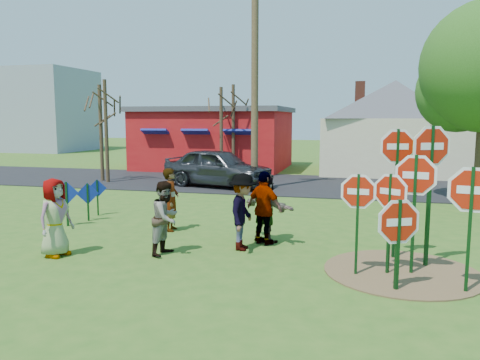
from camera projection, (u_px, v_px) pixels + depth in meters
The scene contains 28 objects.
ground at pixel (211, 246), 11.81m from camera, with size 120.00×120.00×0.00m, color #305D1A.
road at pixel (283, 184), 22.86m from camera, with size 120.00×7.50×0.04m, color black.
dirt_patch at pixel (402, 272), 9.75m from camera, with size 3.20×3.20×0.03m, color brown.
red_building at pixel (215, 138), 30.19m from camera, with size 9.40×7.69×3.90m.
cream_house at pixel (394, 123), 27.38m from camera, with size 9.40×9.40×6.50m.
distant_building at pixel (37, 111), 46.98m from camera, with size 10.00×8.00×8.00m, color #8C939E.
stop_sign_a at pixel (390, 201), 9.46m from camera, with size 0.87×0.49×2.22m.
stop_sign_b at pixel (397, 160), 10.45m from camera, with size 1.05×0.21×3.11m.
stop_sign_c at pixel (415, 187), 9.44m from camera, with size 1.11×0.28×2.62m.
stop_sign_d at pixel (431, 160), 9.85m from camera, with size 1.09×0.51×3.20m.
stop_sign_e at pixel (398, 227), 8.57m from camera, with size 1.04×0.52×1.88m.
stop_sign_f at pixel (472, 199), 8.41m from camera, with size 1.13×0.24×2.49m.
stop_sign_g at pixel (358, 201), 9.40m from camera, with size 0.96×0.09×2.22m.
blue_diamond_b at pixel (67, 198), 13.88m from camera, with size 0.67×0.26×1.35m.
blue_diamond_c at pixel (88, 198), 14.60m from camera, with size 0.61×0.32×1.20m.
blue_diamond_d at pixel (97, 193), 15.43m from camera, with size 0.55×0.29×1.21m.
person_a at pixel (55, 217), 10.82m from camera, with size 0.90×0.58×1.83m, color #3C3D85.
person_b at pixel (171, 200), 13.31m from camera, with size 0.66×0.43×1.80m, color #267960.
person_c at pixel (166, 218), 10.98m from camera, with size 0.85×0.66×1.75m, color brown.
person_d at pixel (243, 212), 11.35m from camera, with size 1.22×0.70×1.88m, color #303135.
person_e at pixel (264, 208), 11.82m from camera, with size 1.10×0.46×1.88m, color #57335E.
person_f at pixel (265, 209), 12.10m from camera, with size 1.62×0.52×1.75m, color #1B5432.
suv at pixel (218, 167), 21.80m from camera, with size 2.11×5.24×1.78m, color #323339.
utility_pole at pixel (255, 70), 20.40m from camera, with size 2.41×0.73×10.03m.
bare_tree_west at pixel (100, 119), 23.57m from camera, with size 1.80×1.80×4.88m.
bare_tree_east at pixel (221, 119), 25.04m from camera, with size 1.80×1.80×4.86m.
bare_tree_mid at pixel (106, 116), 22.99m from camera, with size 1.80×1.80×5.09m.
bare_tree_extra at pixel (233, 117), 25.91m from camera, with size 1.80×1.80×5.06m.
Camera 1 is at (3.55, -10.96, 3.19)m, focal length 35.00 mm.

